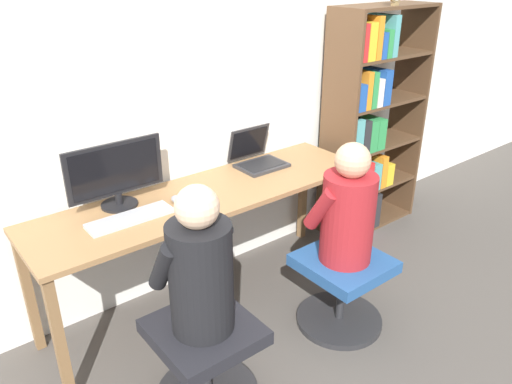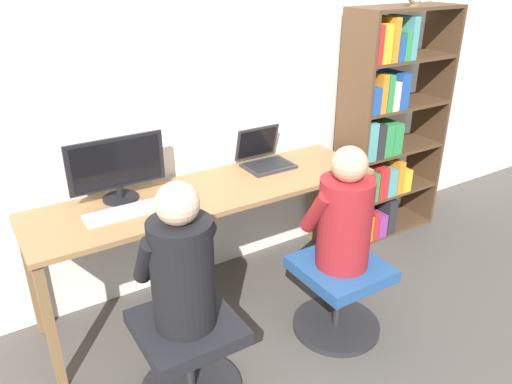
# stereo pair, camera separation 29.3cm
# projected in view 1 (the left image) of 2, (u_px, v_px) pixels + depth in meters

# --- Properties ---
(ground_plane) EXTENTS (14.00, 14.00, 0.00)m
(ground_plane) POSITION_uv_depth(u_px,v_px,m) (239.00, 322.00, 3.06)
(ground_plane) COLOR #4C4742
(wall_back) EXTENTS (10.00, 0.05, 2.60)m
(wall_back) POSITION_uv_depth(u_px,v_px,m) (172.00, 93.00, 2.97)
(wall_back) COLOR silver
(wall_back) RESTS_ON ground_plane
(desk) EXTENTS (2.12, 0.58, 0.78)m
(desk) POSITION_uv_depth(u_px,v_px,m) (209.00, 204.00, 2.97)
(desk) COLOR olive
(desk) RESTS_ON ground_plane
(desktop_monitor) EXTENTS (0.55, 0.20, 0.37)m
(desktop_monitor) POSITION_uv_depth(u_px,v_px,m) (116.00, 174.00, 2.70)
(desktop_monitor) COLOR black
(desktop_monitor) RESTS_ON desk
(laptop) EXTENTS (0.31, 0.29, 0.24)m
(laptop) POSITION_uv_depth(u_px,v_px,m) (257.00, 158.00, 3.31)
(laptop) COLOR #2D2D30
(laptop) RESTS_ON desk
(keyboard) EXTENTS (0.46, 0.14, 0.03)m
(keyboard) POSITION_uv_depth(u_px,v_px,m) (130.00, 218.00, 2.62)
(keyboard) COLOR #B2B2B7
(keyboard) RESTS_ON desk
(computer_mouse_by_keyboard) EXTENTS (0.07, 0.11, 0.04)m
(computer_mouse_by_keyboard) POSITION_uv_depth(u_px,v_px,m) (178.00, 200.00, 2.80)
(computer_mouse_by_keyboard) COLOR #99999E
(computer_mouse_by_keyboard) RESTS_ON desk
(office_chair_left) EXTENTS (0.52, 0.52, 0.46)m
(office_chair_left) POSITION_uv_depth(u_px,v_px,m) (205.00, 357.00, 2.43)
(office_chair_left) COLOR #262628
(office_chair_left) RESTS_ON ground_plane
(office_chair_right) EXTENTS (0.52, 0.52, 0.46)m
(office_chair_right) POSITION_uv_depth(u_px,v_px,m) (342.00, 286.00, 2.96)
(office_chair_right) COLOR #262628
(office_chair_right) RESTS_ON ground_plane
(person_at_monitor) EXTENTS (0.36, 0.34, 0.72)m
(person_at_monitor) POSITION_uv_depth(u_px,v_px,m) (200.00, 268.00, 2.21)
(person_at_monitor) COLOR black
(person_at_monitor) RESTS_ON office_chair_left
(person_at_laptop) EXTENTS (0.36, 0.33, 0.70)m
(person_at_laptop) POSITION_uv_depth(u_px,v_px,m) (348.00, 210.00, 2.75)
(person_at_laptop) COLOR maroon
(person_at_laptop) RESTS_ON office_chair_right
(bookshelf) EXTENTS (0.86, 0.34, 1.74)m
(bookshelf) POSITION_uv_depth(u_px,v_px,m) (366.00, 132.00, 3.82)
(bookshelf) COLOR #513823
(bookshelf) RESTS_ON ground_plane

